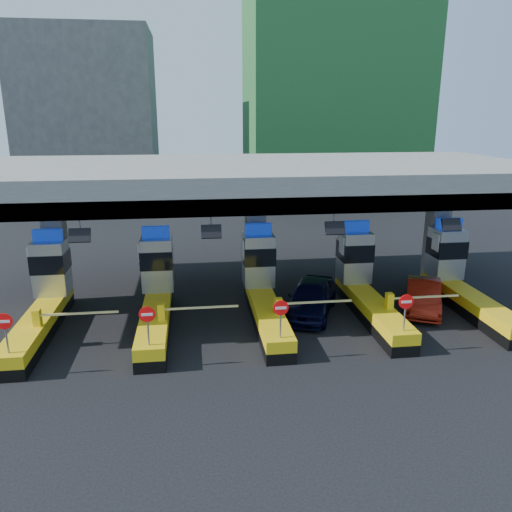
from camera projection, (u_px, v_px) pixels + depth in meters
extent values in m
plane|color=black|center=(263.00, 316.00, 23.98)|extent=(120.00, 120.00, 0.00)
cube|color=slate|center=(255.00, 178.00, 25.13)|extent=(28.00, 12.00, 1.50)
cube|color=#4C4C49|center=(274.00, 205.00, 19.80)|extent=(28.00, 0.60, 0.70)
cube|color=slate|center=(57.00, 251.00, 24.85)|extent=(1.00, 1.00, 5.50)
cube|color=slate|center=(255.00, 245.00, 26.09)|extent=(1.00, 1.00, 5.50)
cube|color=slate|center=(436.00, 239.00, 27.32)|extent=(1.00, 1.00, 5.50)
cylinder|color=slate|center=(80.00, 225.00, 19.04)|extent=(0.06, 0.06, 0.50)
cube|color=black|center=(80.00, 235.00, 18.94)|extent=(0.80, 0.38, 0.54)
cylinder|color=slate|center=(211.00, 222.00, 19.66)|extent=(0.06, 0.06, 0.50)
cube|color=black|center=(211.00, 232.00, 19.56)|extent=(0.80, 0.38, 0.54)
cylinder|color=slate|center=(334.00, 219.00, 20.27)|extent=(0.06, 0.06, 0.50)
cube|color=black|center=(335.00, 228.00, 20.18)|extent=(0.80, 0.38, 0.54)
cylinder|color=slate|center=(450.00, 215.00, 20.89)|extent=(0.06, 0.06, 0.50)
cube|color=black|center=(451.00, 225.00, 20.80)|extent=(0.80, 0.38, 0.54)
cube|color=black|center=(40.00, 331.00, 21.72)|extent=(1.20, 8.00, 0.50)
cube|color=#E5B70C|center=(38.00, 320.00, 21.58)|extent=(1.20, 8.00, 0.50)
cube|color=#9EA3A8|center=(51.00, 267.00, 23.83)|extent=(1.50, 1.50, 2.60)
cube|color=black|center=(50.00, 261.00, 23.73)|extent=(1.56, 1.56, 0.90)
cube|color=#0C2DBF|center=(48.00, 235.00, 23.39)|extent=(1.30, 0.35, 0.55)
cube|color=white|center=(30.00, 255.00, 23.25)|extent=(0.06, 0.70, 0.90)
cylinder|color=slate|center=(6.00, 336.00, 17.90)|extent=(0.07, 0.07, 1.30)
cylinder|color=red|center=(4.00, 321.00, 17.71)|extent=(0.60, 0.04, 0.60)
cube|color=white|center=(4.00, 322.00, 17.68)|extent=(0.42, 0.02, 0.10)
cube|color=#E5B70C|center=(37.00, 318.00, 20.31)|extent=(0.30, 0.35, 0.70)
cube|color=white|center=(79.00, 313.00, 20.49)|extent=(3.20, 0.08, 0.08)
cube|color=black|center=(156.00, 325.00, 22.33)|extent=(1.20, 8.00, 0.50)
cube|color=#E5B70C|center=(156.00, 314.00, 22.20)|extent=(1.20, 8.00, 0.50)
cube|color=#9EA3A8|center=(157.00, 263.00, 24.45)|extent=(1.50, 1.50, 2.60)
cube|color=black|center=(157.00, 258.00, 24.34)|extent=(1.56, 1.56, 0.90)
cube|color=#0C2DBF|center=(156.00, 232.00, 24.01)|extent=(1.30, 0.35, 0.55)
cube|color=white|center=(139.00, 252.00, 23.87)|extent=(0.06, 0.70, 0.90)
cylinder|color=slate|center=(148.00, 329.00, 18.52)|extent=(0.07, 0.07, 1.30)
cylinder|color=red|center=(147.00, 314.00, 18.33)|extent=(0.60, 0.04, 0.60)
cube|color=white|center=(147.00, 315.00, 18.30)|extent=(0.42, 0.02, 0.10)
cube|color=#E5B70C|center=(161.00, 312.00, 20.93)|extent=(0.30, 0.35, 0.70)
cube|color=white|center=(201.00, 308.00, 21.11)|extent=(3.20, 0.08, 0.08)
cube|color=black|center=(266.00, 319.00, 22.95)|extent=(1.20, 8.00, 0.50)
cube|color=#E5B70C|center=(266.00, 309.00, 22.82)|extent=(1.20, 8.00, 0.50)
cube|color=#9EA3A8|center=(258.00, 260.00, 25.06)|extent=(1.50, 1.50, 2.60)
cube|color=black|center=(258.00, 254.00, 24.96)|extent=(1.56, 1.56, 0.90)
cube|color=#0C2DBF|center=(258.00, 229.00, 24.63)|extent=(1.30, 0.35, 0.55)
cube|color=white|center=(243.00, 248.00, 24.49)|extent=(0.06, 0.70, 0.90)
cylinder|color=slate|center=(280.00, 322.00, 19.14)|extent=(0.07, 0.07, 1.30)
cylinder|color=red|center=(281.00, 308.00, 18.94)|extent=(0.60, 0.04, 0.60)
cube|color=white|center=(281.00, 308.00, 18.92)|extent=(0.42, 0.02, 0.10)
cube|color=#E5B70C|center=(279.00, 306.00, 21.55)|extent=(0.30, 0.35, 0.70)
cube|color=white|center=(316.00, 302.00, 21.73)|extent=(3.20, 0.08, 0.08)
cube|color=black|center=(371.00, 314.00, 23.57)|extent=(1.20, 8.00, 0.50)
cube|color=#E5B70C|center=(371.00, 304.00, 23.44)|extent=(1.20, 8.00, 0.50)
cube|color=#9EA3A8|center=(354.00, 256.00, 25.68)|extent=(1.50, 1.50, 2.60)
cube|color=black|center=(355.00, 251.00, 25.58)|extent=(1.56, 1.56, 0.90)
cube|color=#0C2DBF|center=(356.00, 226.00, 25.25)|extent=(1.30, 0.35, 0.55)
cube|color=white|center=(342.00, 245.00, 25.11)|extent=(0.06, 0.70, 0.90)
cylinder|color=slate|center=(405.00, 316.00, 19.76)|extent=(0.07, 0.07, 1.30)
cylinder|color=red|center=(406.00, 302.00, 19.56)|extent=(0.60, 0.04, 0.60)
cube|color=white|center=(406.00, 302.00, 19.54)|extent=(0.42, 0.02, 0.10)
cube|color=#E5B70C|center=(389.00, 301.00, 22.17)|extent=(0.30, 0.35, 0.70)
cube|color=white|center=(425.00, 297.00, 22.35)|extent=(3.20, 0.08, 0.08)
cube|color=black|center=(470.00, 309.00, 24.19)|extent=(1.20, 8.00, 0.50)
cube|color=#E5B70C|center=(471.00, 299.00, 24.05)|extent=(1.20, 8.00, 0.50)
cube|color=#9EA3A8|center=(446.00, 253.00, 26.30)|extent=(1.50, 1.50, 2.60)
cube|color=black|center=(447.00, 247.00, 26.20)|extent=(1.56, 1.56, 0.90)
cube|color=#0C2DBF|center=(449.00, 223.00, 25.87)|extent=(1.30, 0.35, 0.55)
cube|color=white|center=(436.00, 242.00, 25.73)|extent=(0.06, 0.70, 0.90)
cube|color=#E5B70C|center=(494.00, 296.00, 22.79)|extent=(0.30, 0.35, 0.70)
cube|color=#1E5926|center=(334.00, 68.00, 52.16)|extent=(18.00, 12.00, 28.00)
cube|color=#4C4C49|center=(89.00, 118.00, 54.12)|extent=(14.00, 10.00, 18.00)
imported|color=black|center=(311.00, 298.00, 23.97)|extent=(3.82, 5.36, 1.70)
imported|color=maroon|center=(423.00, 296.00, 24.49)|extent=(3.26, 4.74, 1.48)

